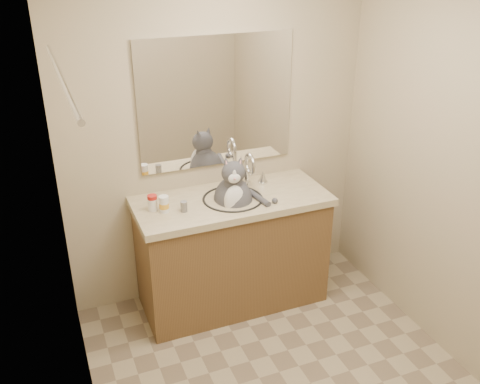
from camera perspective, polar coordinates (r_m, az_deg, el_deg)
name	(u,v)px	position (r m, az deg, el deg)	size (l,w,h in m)	color
room	(300,213)	(2.72, 6.44, -2.26)	(2.22, 2.52, 2.42)	#9B8B6B
vanity	(232,249)	(3.85, -0.84, -6.06)	(1.34, 0.59, 1.12)	brown
mirror	(217,102)	(3.68, -2.50, 9.53)	(1.10, 0.02, 0.90)	white
shower_curtain	(89,275)	(2.63, -15.76, -8.51)	(0.02, 1.30, 1.93)	beige
cat	(234,198)	(3.63, -0.70, -0.67)	(0.36, 0.38, 0.53)	#434348
pill_bottle_redcap	(152,203)	(3.51, -9.32, -1.15)	(0.08, 0.08, 0.11)	white
pill_bottle_orange	(164,204)	(3.49, -8.11, -1.31)	(0.08, 0.08, 0.11)	white
grey_canister	(184,206)	(3.48, -6.01, -1.54)	(0.06, 0.06, 0.07)	slate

